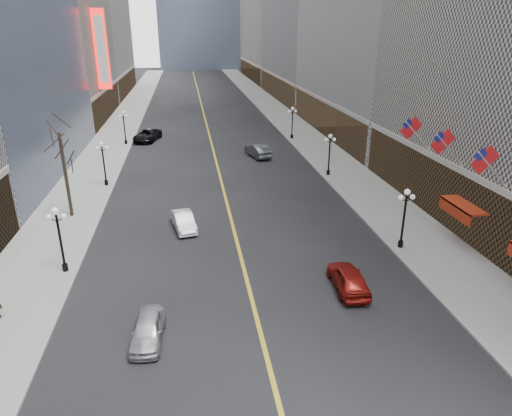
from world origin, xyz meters
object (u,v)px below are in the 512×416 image
object	(u,v)px
streetlamp_east_1	(405,212)
car_nb_mid	(184,221)
streetlamp_west_2	(103,159)
streetlamp_east_2	(330,150)
streetlamp_west_1	(59,233)
car_nb_near	(148,330)
car_sb_far	(258,151)
streetlamp_west_3	(124,124)
car_sb_mid	(348,278)
car_nb_far	(147,135)
streetlamp_east_3	(292,119)

from	to	relation	value
streetlamp_east_1	car_nb_mid	xyz separation A→B (m)	(-15.76, 5.99, -2.22)
streetlamp_east_1	streetlamp_west_2	bearing A→B (deg)	142.67
streetlamp_east_2	streetlamp_west_1	bearing A→B (deg)	-142.67
car_nb_near	car_sb_far	distance (m)	36.78
streetlamp_west_1	streetlamp_west_3	world-z (taller)	same
streetlamp_east_1	car_nb_near	distance (m)	19.55
streetlamp_east_2	car_sb_far	bearing A→B (deg)	125.66
streetlamp_west_1	car_nb_near	bearing A→B (deg)	-53.62
streetlamp_east_1	car_sb_mid	bearing A→B (deg)	-139.93
streetlamp_west_2	streetlamp_west_3	world-z (taller)	same
streetlamp_east_2	car_sb_far	xyz separation A→B (m)	(-6.44, 8.98, -2.08)
streetlamp_west_3	car_nb_near	bearing A→B (deg)	-82.34
streetlamp_east_2	streetlamp_west_3	distance (m)	29.68
streetlamp_east_1	car_sb_mid	world-z (taller)	streetlamp_east_1
car_nb_near	car_sb_far	world-z (taller)	car_sb_far
streetlamp_west_1	streetlamp_west_3	size ratio (longest dim) A/B	1.00
streetlamp_east_1	car_nb_mid	bearing A→B (deg)	159.18
streetlamp_east_2	car_sb_mid	distance (m)	23.61
streetlamp_east_1	streetlamp_west_3	xyz separation A→B (m)	(-23.60, 36.00, 0.00)
streetlamp_west_2	car_nb_far	distance (m)	20.33
streetlamp_east_1	car_sb_mid	size ratio (longest dim) A/B	1.00
car_nb_far	car_sb_far	bearing A→B (deg)	-21.62
streetlamp_west_3	car_nb_mid	distance (m)	31.10
streetlamp_east_3	car_nb_far	bearing A→B (deg)	174.44
streetlamp_west_2	car_nb_far	bearing A→B (deg)	82.04
car_nb_mid	car_nb_far	world-z (taller)	car_nb_far
streetlamp_west_2	car_sb_far	size ratio (longest dim) A/B	0.91
streetlamp_east_3	streetlamp_west_3	xyz separation A→B (m)	(-23.60, 0.00, 0.00)
streetlamp_west_2	streetlamp_east_1	bearing A→B (deg)	-37.33
streetlamp_east_1	car_nb_far	bearing A→B (deg)	118.68
streetlamp_east_2	streetlamp_west_1	xyz separation A→B (m)	(-23.60, -18.00, 0.00)
streetlamp_east_3	streetlamp_west_2	distance (m)	29.68
streetlamp_east_1	car_nb_near	size ratio (longest dim) A/B	1.16
streetlamp_west_2	car_sb_mid	size ratio (longest dim) A/B	1.00
streetlamp_west_1	car_sb_far	xyz separation A→B (m)	(17.16, 26.98, -2.08)
streetlamp_east_3	car_nb_near	bearing A→B (deg)	-111.87
streetlamp_east_2	streetlamp_east_1	bearing A→B (deg)	-90.00
streetlamp_east_1	streetlamp_east_3	world-z (taller)	same
car_sb_far	streetlamp_east_1	bearing A→B (deg)	88.80
car_sb_far	car_nb_far	bearing A→B (deg)	-52.20
car_nb_mid	streetlamp_east_3	bearing A→B (deg)	52.03
streetlamp_west_2	car_sb_far	bearing A→B (deg)	27.62
streetlamp_west_1	car_sb_mid	bearing A→B (deg)	-15.05
car_sb_mid	streetlamp_east_3	bearing A→B (deg)	-95.27
streetlamp_east_2	car_sb_mid	bearing A→B (deg)	-104.07
car_nb_far	car_sb_far	world-z (taller)	car_nb_far
streetlamp_east_3	car_sb_mid	size ratio (longest dim) A/B	1.00
streetlamp_west_2	streetlamp_east_3	bearing A→B (deg)	37.33
streetlamp_west_3	streetlamp_east_3	bearing A→B (deg)	0.00
streetlamp_west_1	car_sb_mid	xyz separation A→B (m)	(17.88, -4.81, -2.13)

